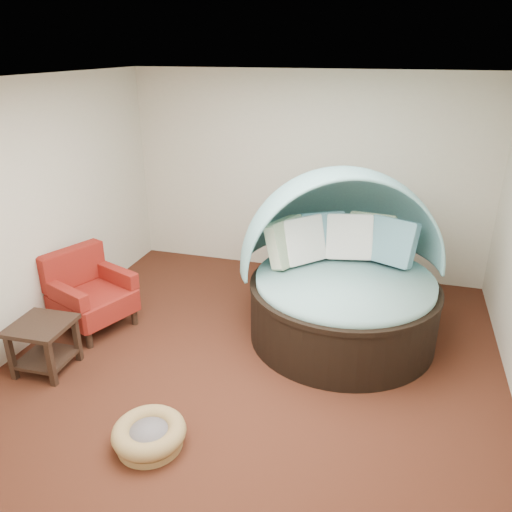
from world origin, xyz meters
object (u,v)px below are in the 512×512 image
(canopy_daybed, at_px, (343,261))
(pet_basket, at_px, (149,434))
(side_table, at_px, (44,340))
(red_armchair, at_px, (89,293))

(canopy_daybed, relative_size, pet_basket, 3.83)
(canopy_daybed, xyz_separation_m, pet_basket, (-1.25, -2.26, -0.77))
(side_table, bearing_deg, canopy_daybed, 29.97)
(red_armchair, bearing_deg, canopy_daybed, 35.15)
(pet_basket, xyz_separation_m, side_table, (-1.50, 0.67, 0.23))
(pet_basket, xyz_separation_m, red_armchair, (-1.56, 1.57, 0.31))
(canopy_daybed, xyz_separation_m, red_armchair, (-2.81, -0.69, -0.46))
(canopy_daybed, bearing_deg, red_armchair, 172.94)
(canopy_daybed, relative_size, red_armchair, 2.66)
(canopy_daybed, bearing_deg, pet_basket, -139.87)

